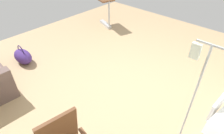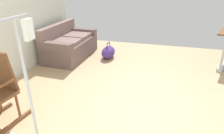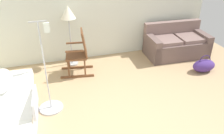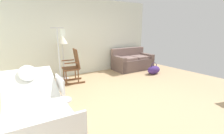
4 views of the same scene
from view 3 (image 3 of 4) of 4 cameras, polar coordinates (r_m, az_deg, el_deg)
name	(u,v)px [view 3 (image 3 of 4)]	position (r m, az deg, el deg)	size (l,w,h in m)	color
ground_plane	(137,118)	(4.21, 6.21, -12.48)	(7.20, 7.20, 0.00)	tan
back_wall	(98,5)	(5.90, -3.38, 14.94)	(5.96, 0.10, 2.70)	silver
couch	(176,44)	(6.46, 15.56, 5.39)	(1.63, 0.92, 0.85)	#68534F
rocking_chair	(79,53)	(5.31, -8.10, 3.36)	(0.82, 0.58, 1.05)	brown
floor_lamp	(68,16)	(5.51, -10.73, 12.18)	(0.34, 0.34, 1.48)	#B2B5BA
duffel_bag	(204,66)	(5.89, 21.74, 0.33)	(0.57, 0.33, 0.43)	#472D7A
iv_pole	(50,97)	(4.39, -15.02, -7.26)	(0.44, 0.44, 1.69)	#B2B5BA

